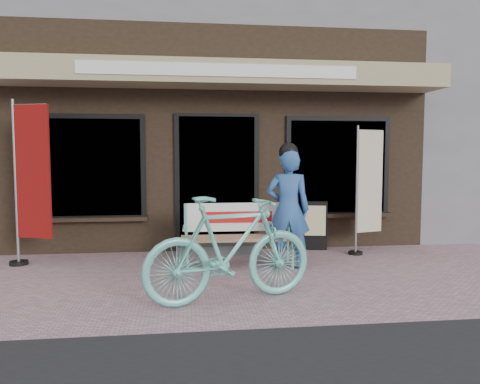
{
  "coord_description": "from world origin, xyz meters",
  "views": [
    {
      "loc": [
        -0.56,
        -5.5,
        1.56
      ],
      "look_at": [
        0.21,
        0.7,
        1.05
      ],
      "focal_mm": 35.0,
      "sensor_mm": 36.0,
      "label": 1
    }
  ],
  "objects": [
    {
      "name": "ground",
      "position": [
        0.0,
        0.0,
        0.0
      ],
      "size": [
        70.0,
        70.0,
        0.0
      ],
      "primitive_type": "plane",
      "color": "#AF8690",
      "rests_on": "ground"
    },
    {
      "name": "storefront",
      "position": [
        0.0,
        4.96,
        2.99
      ],
      "size": [
        7.0,
        6.77,
        6.0
      ],
      "color": "black",
      "rests_on": "ground"
    },
    {
      "name": "bench",
      "position": [
        0.22,
        0.92,
        0.51
      ],
      "size": [
        1.61,
        0.45,
        0.87
      ],
      "rotation": [
        0.0,
        0.0,
        -0.02
      ],
      "color": "#66C8B8",
      "rests_on": "ground"
    },
    {
      "name": "person",
      "position": [
        0.87,
        0.68,
        0.84
      ],
      "size": [
        0.65,
        0.49,
        1.71
      ],
      "rotation": [
        0.0,
        0.0,
        -0.19
      ],
      "color": "#2C579A",
      "rests_on": "ground"
    },
    {
      "name": "bicycle",
      "position": [
        -0.06,
        -0.67,
        0.56
      ],
      "size": [
        1.95,
        1.0,
        1.13
      ],
      "primitive_type": "imported",
      "rotation": [
        0.0,
        0.0,
        1.84
      ],
      "color": "#66C8B8",
      "rests_on": "ground"
    },
    {
      "name": "nobori_red",
      "position": [
        -2.64,
        1.25,
        1.19
      ],
      "size": [
        0.68,
        0.36,
        2.31
      ],
      "rotation": [
        0.0,
        0.0,
        -0.35
      ],
      "color": "gray",
      "rests_on": "ground"
    },
    {
      "name": "nobori_cream",
      "position": [
        2.31,
        1.46,
        1.03
      ],
      "size": [
        0.59,
        0.27,
        2.0
      ],
      "rotation": [
        0.0,
        0.0,
        0.27
      ],
      "color": "gray",
      "rests_on": "ground"
    },
    {
      "name": "menu_stand",
      "position": [
        1.58,
        1.82,
        0.41
      ],
      "size": [
        0.4,
        0.15,
        0.79
      ],
      "rotation": [
        0.0,
        0.0,
        -0.18
      ],
      "color": "black",
      "rests_on": "ground"
    }
  ]
}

